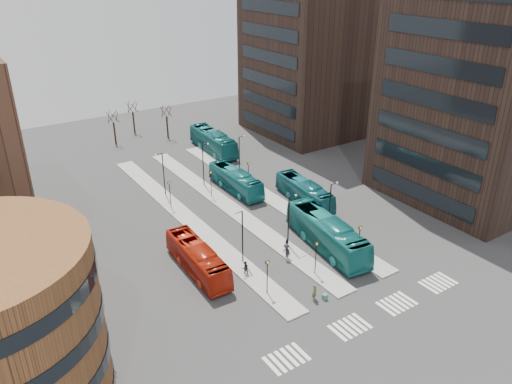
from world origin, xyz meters
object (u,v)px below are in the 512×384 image
red_bus (197,258)px  teal_bus_d (213,141)px  commuter_a (245,268)px  commuter_b (287,245)px  bicycle_far (107,378)px  commuter_c (286,251)px  teal_bus_a (327,233)px  teal_bus_c (304,192)px  teal_bus_b (236,180)px  suitcase (325,297)px  traveller (315,292)px

red_bus → teal_bus_d: size_ratio=0.86×
teal_bus_d → commuter_a: (-14.93, -33.56, -0.99)m
commuter_b → bicycle_far: bearing=130.4°
commuter_b → commuter_c: commuter_c is taller
teal_bus_a → teal_bus_d: bearing=90.1°
teal_bus_c → teal_bus_d: teal_bus_d is taller
teal_bus_c → commuter_a: size_ratio=6.96×
teal_bus_b → bicycle_far: size_ratio=6.04×
suitcase → commuter_a: 8.74m
teal_bus_a → teal_bus_b: size_ratio=1.19×
teal_bus_a → bicycle_far: bearing=-160.3°
teal_bus_d → commuter_b: 33.59m
suitcase → red_bus: bearing=139.1°
commuter_b → commuter_c: size_ratio=0.93×
suitcase → teal_bus_a: size_ratio=0.04×
red_bus → commuter_a: size_ratio=7.02×
commuter_a → teal_bus_c: bearing=-129.9°
teal_bus_a → teal_bus_d: size_ratio=1.03×
commuter_b → teal_bus_c: bearing=-24.8°
red_bus → bicycle_far: 16.10m
teal_bus_a → commuter_b: size_ratio=7.72×
suitcase → red_bus: (-7.87, 10.97, 1.24)m
teal_bus_c → bicycle_far: 36.02m
commuter_c → commuter_b: bearing=145.1°
commuter_c → teal_bus_d: bearing=168.5°
red_bus → teal_bus_c: size_ratio=1.01×
bicycle_far → suitcase: bearing=-117.7°
suitcase → bicycle_far: 20.76m
red_bus → commuter_c: size_ratio=6.01×
commuter_b → teal_bus_b: bearing=9.9°
commuter_c → bicycle_far: commuter_c is taller
commuter_a → commuter_c: bearing=-161.5°
suitcase → commuter_b: (2.07, 8.82, 0.56)m
suitcase → traveller: traveller is taller
suitcase → teal_bus_d: 42.66m
suitcase → teal_bus_c: teal_bus_c is taller
commuter_a → bicycle_far: bearing=38.7°
commuter_c → teal_bus_c: bearing=138.2°
red_bus → commuter_a: red_bus is taller
suitcase → teal_bus_c: bearing=70.3°
suitcase → teal_bus_d: teal_bus_d is taller
commuter_a → bicycle_far: size_ratio=0.85×
commuter_b → commuter_c: bearing=162.7°
teal_bus_b → traveller: 26.18m
teal_bus_a → commuter_c: bearing=-179.5°
suitcase → traveller: size_ratio=0.33×
commuter_a → teal_bus_d: bearing=-96.3°
teal_bus_a → teal_bus_b: bearing=99.2°
commuter_a → teal_bus_a: bearing=-165.3°
traveller → commuter_c: size_ratio=0.94×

